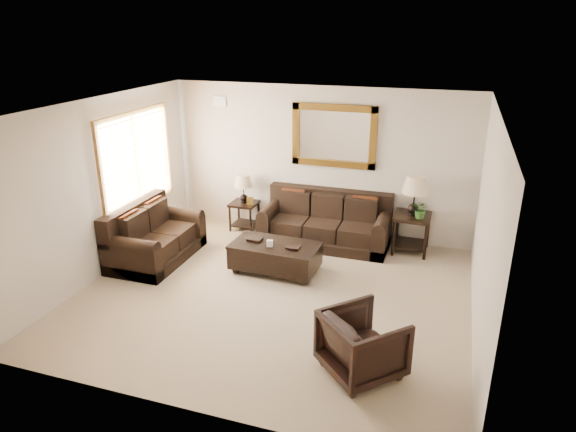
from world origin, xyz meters
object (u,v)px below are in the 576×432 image
(end_table_left, at_px, (244,194))
(coffee_table, at_px, (275,254))
(armchair, at_px, (363,341))
(end_table_right, at_px, (414,203))
(loveseat, at_px, (153,239))
(sofa, at_px, (326,225))

(end_table_left, xyz_separation_m, coffee_table, (1.15, -1.50, -0.41))
(armchair, bearing_deg, coffee_table, -4.85)
(end_table_right, bearing_deg, loveseat, -158.08)
(sofa, xyz_separation_m, loveseat, (-2.56, -1.53, 0.01))
(sofa, relative_size, coffee_table, 1.60)
(end_table_left, height_order, coffee_table, end_table_left)
(sofa, distance_m, coffee_table, 1.42)
(end_table_left, height_order, armchair, end_table_left)
(coffee_table, relative_size, armchair, 1.72)
(coffee_table, bearing_deg, end_table_right, 38.76)
(coffee_table, bearing_deg, end_table_left, 130.02)
(coffee_table, bearing_deg, loveseat, -172.34)
(sofa, xyz_separation_m, end_table_left, (-1.63, 0.16, 0.37))
(sofa, bearing_deg, end_table_left, 174.45)
(loveseat, height_order, end_table_left, end_table_left)
(end_table_left, relative_size, coffee_table, 0.77)
(loveseat, xyz_separation_m, end_table_left, (0.93, 1.69, 0.35))
(sofa, bearing_deg, end_table_right, 3.67)
(loveseat, xyz_separation_m, end_table_right, (4.03, 1.62, 0.54))
(loveseat, relative_size, end_table_left, 1.56)
(sofa, distance_m, end_table_right, 1.58)
(loveseat, xyz_separation_m, armchair, (3.84, -1.87, 0.06))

